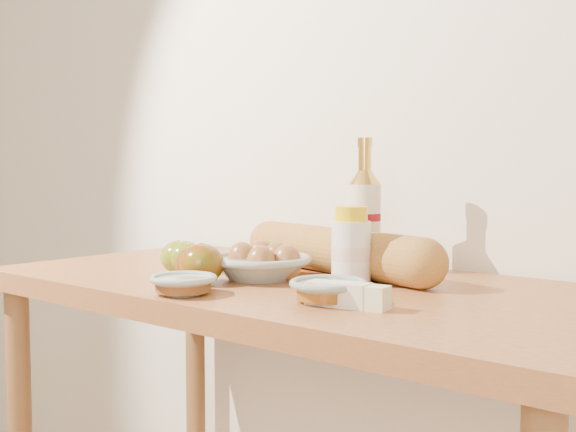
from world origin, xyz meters
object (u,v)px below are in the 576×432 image
(table, at_px, (298,346))
(cream_bottle, at_px, (351,248))
(baguette, at_px, (337,251))
(bourbon_bottle, at_px, (364,218))
(egg_bowl, at_px, (262,264))

(table, height_order, cream_bottle, cream_bottle)
(cream_bottle, xyz_separation_m, baguette, (-0.09, 0.09, -0.02))
(cream_bottle, bearing_deg, bourbon_bottle, 128.69)
(bourbon_bottle, xyz_separation_m, baguette, (-0.03, -0.05, -0.06))
(table, distance_m, bourbon_bottle, 0.28)
(table, bearing_deg, baguette, 85.35)
(bourbon_bottle, relative_size, cream_bottle, 1.91)
(bourbon_bottle, bearing_deg, cream_bottle, -78.38)
(table, distance_m, cream_bottle, 0.22)
(table, relative_size, cream_bottle, 8.65)
(cream_bottle, bearing_deg, baguette, 150.91)
(egg_bowl, bearing_deg, bourbon_bottle, 63.24)
(bourbon_bottle, height_order, baguette, bourbon_bottle)
(bourbon_bottle, xyz_separation_m, cream_bottle, (0.06, -0.14, -0.04))
(bourbon_bottle, relative_size, egg_bowl, 1.09)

